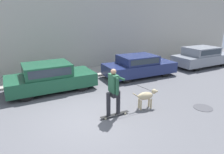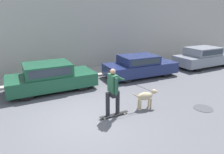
{
  "view_description": "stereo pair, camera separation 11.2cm",
  "coord_description": "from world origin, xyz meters",
  "px_view_note": "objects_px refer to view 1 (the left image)",
  "views": [
    {
      "loc": [
        -2.1,
        -5.87,
        3.45
      ],
      "look_at": [
        1.55,
        1.27,
        0.95
      ],
      "focal_mm": 32.0,
      "sensor_mm": 36.0,
      "label": 1
    },
    {
      "loc": [
        -2.0,
        -5.92,
        3.45
      ],
      "look_at": [
        1.55,
        1.27,
        0.95
      ],
      "focal_mm": 32.0,
      "sensor_mm": 36.0,
      "label": 2
    }
  ],
  "objects_px": {
    "parked_car_2": "(139,66)",
    "dog": "(146,96)",
    "parked_car_1": "(50,77)",
    "skateboarder": "(114,90)",
    "parked_car_3": "(202,57)"
  },
  "relations": [
    {
      "from": "parked_car_2",
      "to": "dog",
      "type": "relative_size",
      "value": 4.04
    },
    {
      "from": "parked_car_1",
      "to": "parked_car_3",
      "type": "xyz_separation_m",
      "value": [
        10.29,
        0.0,
        0.02
      ]
    },
    {
      "from": "dog",
      "to": "skateboarder",
      "type": "bearing_deg",
      "value": -170.71
    },
    {
      "from": "parked_car_2",
      "to": "parked_car_3",
      "type": "distance_m",
      "value": 5.24
    },
    {
      "from": "skateboarder",
      "to": "parked_car_1",
      "type": "bearing_deg",
      "value": 110.82
    },
    {
      "from": "parked_car_1",
      "to": "skateboarder",
      "type": "bearing_deg",
      "value": -69.45
    },
    {
      "from": "parked_car_1",
      "to": "skateboarder",
      "type": "xyz_separation_m",
      "value": [
        1.46,
        -3.68,
        0.36
      ]
    },
    {
      "from": "parked_car_3",
      "to": "dog",
      "type": "height_order",
      "value": "parked_car_3"
    },
    {
      "from": "parked_car_1",
      "to": "dog",
      "type": "relative_size",
      "value": 3.87
    },
    {
      "from": "dog",
      "to": "parked_car_2",
      "type": "bearing_deg",
      "value": 66.94
    },
    {
      "from": "parked_car_1",
      "to": "skateboarder",
      "type": "relative_size",
      "value": 1.79
    },
    {
      "from": "parked_car_1",
      "to": "parked_car_2",
      "type": "height_order",
      "value": "parked_car_1"
    },
    {
      "from": "parked_car_2",
      "to": "skateboarder",
      "type": "relative_size",
      "value": 1.86
    },
    {
      "from": "parked_car_1",
      "to": "parked_car_2",
      "type": "relative_size",
      "value": 0.96
    },
    {
      "from": "parked_car_3",
      "to": "skateboarder",
      "type": "relative_size",
      "value": 1.92
    }
  ]
}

